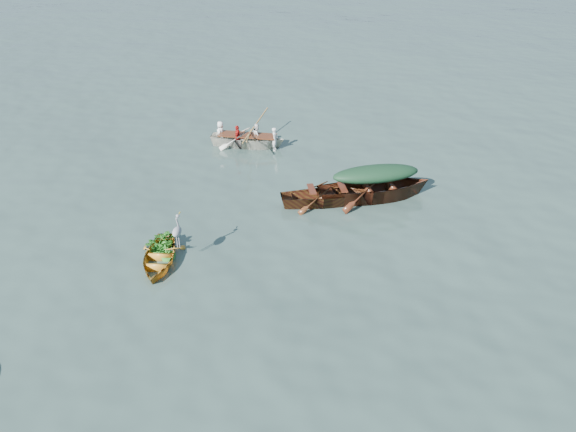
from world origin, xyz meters
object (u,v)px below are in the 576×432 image
object	(u,v)px
yellow_dinghy	(159,263)
green_tarp_boat	(374,199)
rowed_boat	(248,146)
open_wooden_boat	(326,204)
heron	(177,236)

from	to	relation	value
yellow_dinghy	green_tarp_boat	xyz separation A→B (m)	(5.47, 4.58, 0.00)
yellow_dinghy	rowed_boat	world-z (taller)	rowed_boat
yellow_dinghy	open_wooden_boat	distance (m)	5.67
rowed_boat	open_wooden_boat	bearing A→B (deg)	-139.07
green_tarp_boat	open_wooden_boat	size ratio (longest dim) A/B	1.26
yellow_dinghy	open_wooden_boat	world-z (taller)	open_wooden_boat
green_tarp_boat	open_wooden_boat	xyz separation A→B (m)	(-1.46, -0.57, 0.00)
green_tarp_boat	heron	xyz separation A→B (m)	(-4.94, -4.44, 0.82)
yellow_dinghy	rowed_boat	size ratio (longest dim) A/B	0.68
green_tarp_boat	open_wooden_boat	world-z (taller)	green_tarp_boat
rowed_boat	heron	world-z (taller)	heron
open_wooden_boat	heron	xyz separation A→B (m)	(-3.48, -3.87, 0.82)
yellow_dinghy	open_wooden_boat	xyz separation A→B (m)	(4.01, 4.01, 0.00)
yellow_dinghy	open_wooden_boat	bearing A→B (deg)	35.28
open_wooden_boat	rowed_boat	size ratio (longest dim) A/B	1.00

